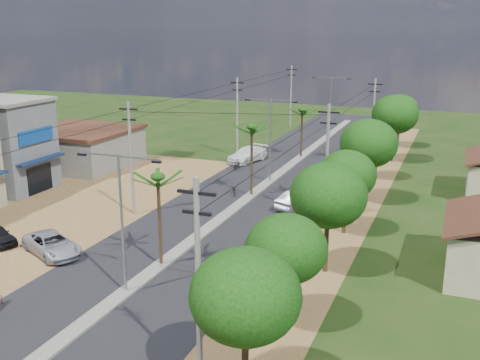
% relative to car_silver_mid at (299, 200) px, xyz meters
% --- Properties ---
extents(ground, '(160.00, 160.00, 0.00)m').
position_rel_car_silver_mid_xyz_m(ground, '(-4.87, -18.12, -0.75)').
color(ground, black).
rests_on(ground, ground).
extents(road, '(12.00, 110.00, 0.04)m').
position_rel_car_silver_mid_xyz_m(road, '(-4.87, -3.12, -0.73)').
color(road, black).
rests_on(road, ground).
extents(median, '(1.00, 90.00, 0.18)m').
position_rel_car_silver_mid_xyz_m(median, '(-4.87, -0.12, -0.66)').
color(median, '#605E56').
rests_on(median, ground).
extents(dirt_lot_west, '(18.00, 46.00, 0.04)m').
position_rel_car_silver_mid_xyz_m(dirt_lot_west, '(-19.87, -10.12, -0.73)').
color(dirt_lot_west, brown).
rests_on(dirt_lot_west, ground).
extents(dirt_shoulder_east, '(5.00, 90.00, 0.03)m').
position_rel_car_silver_mid_xyz_m(dirt_shoulder_east, '(3.63, -3.12, -0.73)').
color(dirt_shoulder_east, brown).
rests_on(dirt_shoulder_east, ground).
extents(shophouse_grey, '(9.00, 6.40, 8.30)m').
position_rel_car_silver_mid_xyz_m(shophouse_grey, '(-26.85, -4.12, 3.41)').
color(shophouse_grey, '#51565A').
rests_on(shophouse_grey, ground).
extents(low_shed, '(10.40, 10.40, 3.95)m').
position_rel_car_silver_mid_xyz_m(low_shed, '(-25.87, 5.88, 1.22)').
color(low_shed, '#605E56').
rests_on(low_shed, ground).
extents(tree_east_a, '(4.40, 4.40, 6.37)m').
position_rel_car_silver_mid_xyz_m(tree_east_a, '(4.63, -24.12, 3.74)').
color(tree_east_a, black).
rests_on(tree_east_a, ground).
extents(tree_east_b, '(4.00, 4.00, 5.83)m').
position_rel_car_silver_mid_xyz_m(tree_east_b, '(4.43, -18.12, 3.37)').
color(tree_east_b, black).
rests_on(tree_east_b, ground).
extents(tree_east_c, '(4.60, 4.60, 6.83)m').
position_rel_car_silver_mid_xyz_m(tree_east_c, '(4.83, -11.12, 4.12)').
color(tree_east_c, black).
rests_on(tree_east_c, ground).
extents(tree_east_d, '(4.20, 4.20, 6.13)m').
position_rel_car_silver_mid_xyz_m(tree_east_d, '(4.53, -4.12, 3.59)').
color(tree_east_d, black).
rests_on(tree_east_d, ground).
extents(tree_east_e, '(4.80, 4.80, 7.14)m').
position_rel_car_silver_mid_xyz_m(tree_east_e, '(4.73, 3.88, 4.34)').
color(tree_east_e, black).
rests_on(tree_east_e, ground).
extents(tree_east_f, '(3.80, 3.80, 5.52)m').
position_rel_car_silver_mid_xyz_m(tree_east_f, '(4.33, 11.88, 3.14)').
color(tree_east_f, black).
rests_on(tree_east_f, ground).
extents(tree_east_g, '(5.00, 5.00, 7.38)m').
position_rel_car_silver_mid_xyz_m(tree_east_g, '(4.93, 19.88, 4.49)').
color(tree_east_g, black).
rests_on(tree_east_g, ground).
extents(tree_east_h, '(4.40, 4.40, 6.52)m').
position_rel_car_silver_mid_xyz_m(tree_east_h, '(4.63, 27.88, 3.89)').
color(tree_east_h, black).
rests_on(tree_east_h, ground).
extents(palm_median_near, '(2.00, 2.00, 6.15)m').
position_rel_car_silver_mid_xyz_m(palm_median_near, '(-4.87, -14.12, 4.79)').
color(palm_median_near, black).
rests_on(palm_median_near, ground).
extents(palm_median_mid, '(2.00, 2.00, 6.55)m').
position_rel_car_silver_mid_xyz_m(palm_median_mid, '(-4.87, 1.88, 5.15)').
color(palm_median_mid, black).
rests_on(palm_median_mid, ground).
extents(palm_median_far, '(2.00, 2.00, 5.85)m').
position_rel_car_silver_mid_xyz_m(palm_median_far, '(-4.87, 17.88, 4.51)').
color(palm_median_far, black).
rests_on(palm_median_far, ground).
extents(streetlight_near, '(5.10, 0.18, 8.00)m').
position_rel_car_silver_mid_xyz_m(streetlight_near, '(-4.87, -18.12, 4.04)').
color(streetlight_near, gray).
rests_on(streetlight_near, ground).
extents(streetlight_mid, '(5.10, 0.18, 8.00)m').
position_rel_car_silver_mid_xyz_m(streetlight_mid, '(-4.87, 6.88, 4.04)').
color(streetlight_mid, gray).
rests_on(streetlight_mid, ground).
extents(streetlight_far, '(5.10, 0.18, 8.00)m').
position_rel_car_silver_mid_xyz_m(streetlight_far, '(-4.87, 31.88, 4.04)').
color(streetlight_far, gray).
rests_on(streetlight_far, ground).
extents(utility_pole_w_b, '(1.60, 0.24, 9.00)m').
position_rel_car_silver_mid_xyz_m(utility_pole_w_b, '(-11.87, -6.12, 4.01)').
color(utility_pole_w_b, '#605E56').
rests_on(utility_pole_w_b, ground).
extents(utility_pole_w_c, '(1.60, 0.24, 9.00)m').
position_rel_car_silver_mid_xyz_m(utility_pole_w_c, '(-11.87, 15.88, 4.01)').
color(utility_pole_w_c, '#605E56').
rests_on(utility_pole_w_c, ground).
extents(utility_pole_w_d, '(1.60, 0.24, 9.00)m').
position_rel_car_silver_mid_xyz_m(utility_pole_w_d, '(-11.87, 36.88, 4.01)').
color(utility_pole_w_d, '#605E56').
rests_on(utility_pole_w_d, ground).
extents(utility_pole_e_a, '(1.60, 0.24, 9.00)m').
position_rel_car_silver_mid_xyz_m(utility_pole_e_a, '(2.63, -24.12, 4.01)').
color(utility_pole_e_a, '#605E56').
rests_on(utility_pole_e_a, ground).
extents(utility_pole_e_b, '(1.60, 0.24, 9.00)m').
position_rel_car_silver_mid_xyz_m(utility_pole_e_b, '(2.63, -2.12, 4.01)').
color(utility_pole_e_b, '#605E56').
rests_on(utility_pole_e_b, ground).
extents(utility_pole_e_c, '(1.60, 0.24, 9.00)m').
position_rel_car_silver_mid_xyz_m(utility_pole_e_c, '(2.63, 19.88, 4.01)').
color(utility_pole_e_c, '#605E56').
rests_on(utility_pole_e_c, ground).
extents(car_silver_mid, '(3.15, 4.80, 1.49)m').
position_rel_car_silver_mid_xyz_m(car_silver_mid, '(0.00, 0.00, 0.00)').
color(car_silver_mid, '#A5A6AD').
rests_on(car_silver_mid, ground).
extents(car_white_far, '(3.57, 5.87, 1.59)m').
position_rel_car_silver_mid_xyz_m(car_white_far, '(-9.87, 13.84, 0.05)').
color(car_white_far, silver).
rests_on(car_white_far, ground).
extents(car_parked_silver, '(5.47, 4.21, 1.38)m').
position_rel_car_silver_mid_xyz_m(car_parked_silver, '(-12.37, -15.19, -0.06)').
color(car_parked_silver, '#A5A6AD').
rests_on(car_parked_silver, ground).
extents(moto_rider_west_a, '(1.25, 1.84, 0.92)m').
position_rel_car_silver_mid_xyz_m(moto_rider_west_a, '(-6.39, 1.61, -0.29)').
color(moto_rider_west_a, black).
rests_on(moto_rider_west_a, ground).
extents(moto_rider_west_b, '(0.54, 1.76, 1.05)m').
position_rel_car_silver_mid_xyz_m(moto_rider_west_b, '(-9.62, 10.22, -0.22)').
color(moto_rider_west_b, black).
rests_on(moto_rider_west_b, ground).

